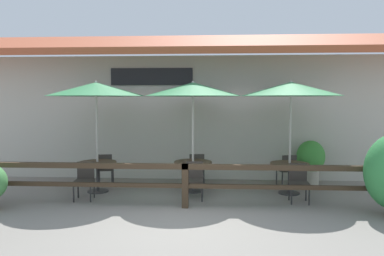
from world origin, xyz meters
name	(u,v)px	position (x,y,z in m)	size (l,w,h in m)	color
ground_plane	(181,223)	(0.00, 0.00, 0.00)	(60.00, 60.00, 0.00)	gray
building_facade	(193,105)	(0.00, 4.10, 2.17)	(14.28, 1.49, 4.23)	#BCB7A8
patio_railing	(185,176)	(0.00, 1.05, 0.70)	(10.40, 0.14, 0.95)	#3D2D1E
patio_umbrella_near	(96,89)	(-2.32, 2.31, 2.58)	(2.44, 2.44, 2.80)	#B7B2A8
dining_table_near	(97,168)	(-2.32, 2.31, 0.61)	(0.96, 0.96, 0.77)	#4C3826
chair_near_streetside	(85,179)	(-2.40, 1.59, 0.49)	(0.46, 0.46, 0.87)	#332D28
chair_near_wallside	(105,168)	(-2.34, 3.03, 0.49)	(0.49, 0.49, 0.87)	#332D28
patio_umbrella_middle	(193,89)	(0.08, 2.51, 2.58)	(2.44, 2.44, 2.80)	#B7B2A8
dining_table_middle	(193,167)	(0.08, 2.51, 0.61)	(0.96, 0.96, 0.77)	#4C3826
chair_middle_streetside	(194,178)	(0.16, 1.79, 0.49)	(0.42, 0.42, 0.87)	#332D28
chair_middle_wallside	(196,167)	(0.14, 3.23, 0.49)	(0.47, 0.47, 0.87)	#332D28
patio_umbrella_far	(291,89)	(2.48, 2.42, 2.58)	(2.44, 2.44, 2.80)	#B7B2A8
dining_table_far	(289,169)	(2.48, 2.42, 0.61)	(0.96, 0.96, 0.77)	#4C3826
chair_far_streetside	(299,181)	(2.54, 1.65, 0.49)	(0.44, 0.44, 0.87)	#332D28
chair_far_wallside	(287,169)	(2.57, 3.18, 0.49)	(0.51, 0.51, 0.87)	#332D28
potted_plant_small_flowering	(311,160)	(3.28, 3.55, 0.68)	(0.77, 0.70, 1.21)	#B7AD99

